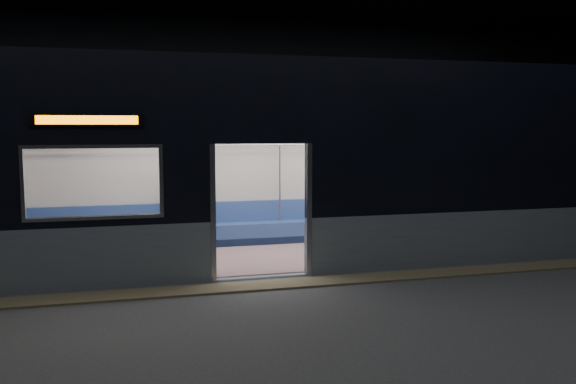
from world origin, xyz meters
name	(u,v)px	position (x,y,z in m)	size (l,w,h in m)	color
station_floor	(279,297)	(0.00, 0.00, -0.01)	(24.00, 14.00, 0.01)	#47494C
station_envelope	(278,21)	(0.00, 0.00, 3.66)	(24.00, 14.00, 5.00)	black
tactile_strip	(269,285)	(0.00, 0.55, 0.01)	(22.80, 0.50, 0.03)	#8C7F59
metro_car	(242,153)	(0.00, 2.54, 1.85)	(18.00, 3.04, 3.35)	#85939F
passenger	(182,206)	(-0.96, 3.55, 0.83)	(0.48, 0.77, 1.45)	black
handbag	(184,215)	(-0.95, 3.30, 0.69)	(0.27, 0.23, 0.14)	black
transit_map	(459,166)	(5.00, 3.85, 1.46)	(0.96, 0.03, 0.62)	white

